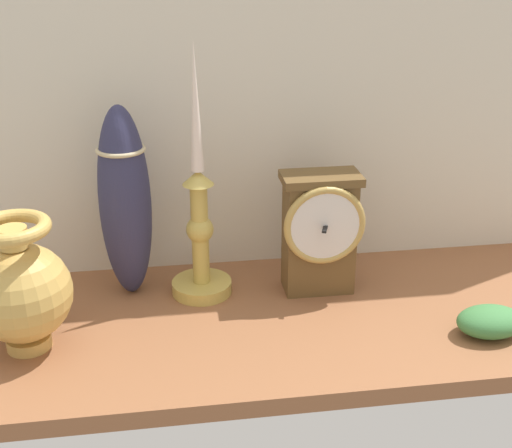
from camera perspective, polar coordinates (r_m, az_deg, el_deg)
name	(u,v)px	position (r cm, az deg, el deg)	size (l,w,h in cm)	color
ground_plane	(290,322)	(95.41, 2.86, -8.24)	(100.00, 36.00, 2.40)	brown
back_wall	(270,55)	(100.77, 1.18, 14.08)	(120.00, 2.00, 65.00)	beige
mantel_clock	(320,231)	(97.12, 5.41, -0.61)	(11.63, 8.51, 17.93)	brown
candlestick_tall_left	(200,230)	(96.04, -4.76, -0.48)	(8.76, 8.76, 36.50)	gold
brass_vase_bulbous	(21,289)	(88.49, -19.21, -5.21)	(12.50, 12.50, 17.48)	tan
tall_ceramic_vase	(125,202)	(96.16, -10.98, 1.82)	(7.26, 7.26, 27.98)	#2D2D4C
ivy_sprig	(490,322)	(94.46, 19.15, -7.78)	(8.98, 6.28, 3.91)	#408042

